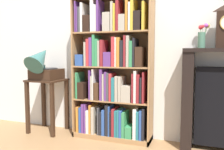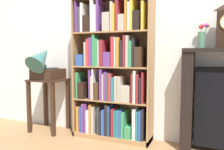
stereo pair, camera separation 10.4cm
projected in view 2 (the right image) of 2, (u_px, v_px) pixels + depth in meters
name	position (u px, v px, depth m)	size (l,w,h in m)	color
ground_plane	(109.00, 141.00, 2.92)	(7.76, 6.40, 0.02)	#997047
wall_back	(132.00, 36.00, 2.98)	(4.76, 0.08, 2.60)	silver
bookshelf	(111.00, 75.00, 2.92)	(0.99, 0.29, 1.76)	#A87A4C
side_table_left	(49.00, 95.00, 3.25)	(0.46, 0.41, 0.72)	#382316
gramophone	(44.00, 65.00, 3.14)	(0.34, 0.53, 0.51)	#382316
flower_vase	(203.00, 36.00, 2.52)	(0.12, 0.13, 0.27)	#4C7A60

